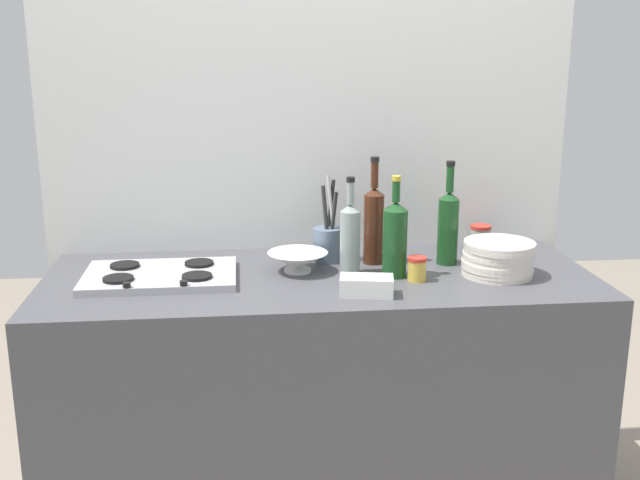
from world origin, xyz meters
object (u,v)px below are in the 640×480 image
object	(u,v)px
wine_bottle_rightmost	(374,223)
mixing_bowl	(298,261)
stovetop_hob	(160,275)
plate_stack	(498,258)
butter_dish	(367,286)
wine_bottle_mid_right	(350,237)
condiment_jar_spare	(502,249)
wine_bottle_leftmost	(395,238)
wine_bottle_mid_left	(448,225)
condiment_jar_front	(417,269)
utensil_crock	(328,241)
condiment_jar_rear	(480,237)

from	to	relation	value
wine_bottle_rightmost	mixing_bowl	xyz separation A→B (m)	(-0.27, -0.08, -0.10)
stovetop_hob	plate_stack	xyz separation A→B (m)	(1.10, -0.07, 0.04)
wine_bottle_rightmost	butter_dish	world-z (taller)	wine_bottle_rightmost
wine_bottle_mid_right	condiment_jar_spare	bearing A→B (deg)	9.91
wine_bottle_leftmost	wine_bottle_mid_left	distance (m)	0.24
wine_bottle_mid_left	stovetop_hob	bearing A→B (deg)	-175.39
wine_bottle_mid_left	wine_bottle_rightmost	distance (m)	0.25
stovetop_hob	butter_dish	distance (m)	0.67
wine_bottle_mid_right	butter_dish	world-z (taller)	wine_bottle_mid_right
wine_bottle_rightmost	condiment_jar_front	size ratio (longest dim) A/B	4.69
plate_stack	wine_bottle_rightmost	distance (m)	0.43
plate_stack	condiment_jar_front	xyz separation A→B (m)	(-0.28, -0.03, -0.02)
wine_bottle_mid_right	wine_bottle_mid_left	bearing A→B (deg)	12.46
wine_bottle_leftmost	butter_dish	distance (m)	0.24
wine_bottle_leftmost	utensil_crock	world-z (taller)	wine_bottle_leftmost
mixing_bowl	utensil_crock	size ratio (longest dim) A/B	0.67
wine_bottle_rightmost	condiment_jar_rear	distance (m)	0.46
stovetop_hob	mixing_bowl	size ratio (longest dim) A/B	2.40
wine_bottle_rightmost	condiment_jar_rear	xyz separation A→B (m)	(0.42, 0.14, -0.10)
wine_bottle_rightmost	condiment_jar_front	distance (m)	0.26
wine_bottle_leftmost	wine_bottle_mid_right	bearing A→B (deg)	161.73
butter_dish	condiment_jar_rear	bearing A→B (deg)	43.35
wine_bottle_rightmost	stovetop_hob	bearing A→B (deg)	-171.00
mixing_bowl	utensil_crock	xyz separation A→B (m)	(0.11, 0.12, 0.03)
butter_dish	utensil_crock	distance (m)	0.39
plate_stack	wine_bottle_mid_right	bearing A→B (deg)	171.55
plate_stack	condiment_jar_front	world-z (taller)	plate_stack
stovetop_hob	wine_bottle_mid_right	size ratio (longest dim) A/B	1.50
wine_bottle_leftmost	wine_bottle_mid_left	xyz separation A→B (m)	(0.21, 0.12, 0.01)
wine_bottle_mid_left	condiment_jar_spare	size ratio (longest dim) A/B	4.52
mixing_bowl	utensil_crock	distance (m)	0.17
plate_stack	condiment_jar_spare	bearing A→B (deg)	66.72
plate_stack	condiment_jar_rear	bearing A→B (deg)	82.31
mixing_bowl	condiment_jar_front	world-z (taller)	condiment_jar_front
stovetop_hob	condiment_jar_spare	distance (m)	1.17
wine_bottle_mid_right	condiment_jar_rear	xyz separation A→B (m)	(0.52, 0.25, -0.08)
wine_bottle_mid_left	condiment_jar_spare	xyz separation A→B (m)	(0.20, 0.02, -0.10)
stovetop_hob	utensil_crock	world-z (taller)	utensil_crock
butter_dish	stovetop_hob	bearing A→B (deg)	160.53
condiment_jar_spare	wine_bottle_mid_left	bearing A→B (deg)	-174.58
mixing_bowl	utensil_crock	bearing A→B (deg)	45.70
utensil_crock	condiment_jar_spare	world-z (taller)	utensil_crock
wine_bottle_rightmost	condiment_jar_rear	world-z (taller)	wine_bottle_rightmost
condiment_jar_rear	condiment_jar_front	bearing A→B (deg)	-132.29
wine_bottle_mid_right	utensil_crock	distance (m)	0.17
plate_stack	condiment_jar_front	size ratio (longest dim) A/B	3.02
wine_bottle_mid_right	plate_stack	bearing A→B (deg)	-8.45
wine_bottle_mid_right	mixing_bowl	xyz separation A→B (m)	(-0.17, 0.04, -0.09)
mixing_bowl	butter_dish	size ratio (longest dim) A/B	1.26
plate_stack	wine_bottle_leftmost	bearing A→B (deg)	175.77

